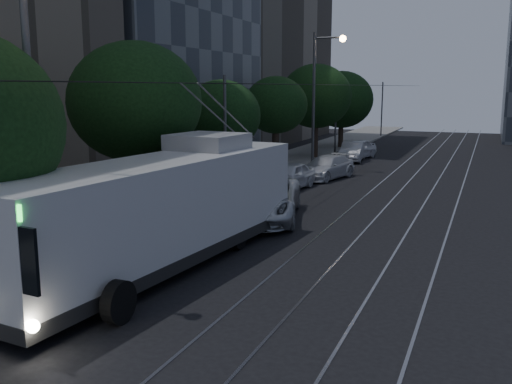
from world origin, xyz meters
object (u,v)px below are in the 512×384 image
Objects in this scene: car_white_b at (326,167)px; car_white_d at (357,149)px; pickup_silver at (261,198)px; streetlamp_near at (41,82)px; car_white_c at (353,151)px; streetlamp_far at (320,87)px; car_white_a at (288,176)px; trolleybus at (164,210)px.

car_white_d reaches higher than car_white_b.
streetlamp_near reaches higher than pickup_silver.
pickup_silver is 21.85m from car_white_d.
car_white_c is 6.85m from streetlamp_far.
car_white_c is 0.49× the size of streetlamp_far.
car_white_a is at bearing -97.65° from car_white_c.
pickup_silver is 1.47× the size of car_white_c.
trolleybus is at bearing 60.04° from streetlamp_near.
car_white_b is at bearing 85.47° from streetlamp_near.
car_white_a is at bearing 98.84° from trolleybus.
trolleybus is 1.42× the size of streetlamp_near.
trolleybus is at bearing -85.65° from streetlamp_far.
streetlamp_far is at bearing -89.76° from car_white_d.
car_white_b is at bearing 95.26° from trolleybus.
car_white_d is at bearing 106.32° from car_white_b.
streetlamp_near is (-1.70, -21.49, 4.90)m from car_white_b.
car_white_d is (-0.43, 10.33, 0.06)m from car_white_b.
streetlamp_far is at bearing 90.01° from streetlamp_near.
streetlamp_near is (-0.83, -17.07, 4.86)m from car_white_a.
streetlamp_near is 1.02× the size of streetlamp_far.
car_white_d is at bearing 87.70° from streetlamp_near.
car_white_a is 0.98× the size of car_white_d.
pickup_silver is at bearing -93.40° from car_white_c.
car_white_b is at bearing 84.49° from car_white_a.
car_white_a is (-0.89, 14.09, -1.06)m from trolleybus.
streetlamp_far is (-1.71, 4.12, 4.78)m from car_white_b.
car_white_b is (0.88, 4.42, -0.04)m from car_white_a.
car_white_d is at bearing 76.74° from pickup_silver.
pickup_silver is at bearing -75.96° from car_white_d.
pickup_silver is 1.37× the size of car_white_b.
car_white_c is 30.81m from streetlamp_near.
car_white_b is 8.91m from car_white_c.
trolleybus is 23.00m from streetlamp_far.
streetlamp_near reaches higher than car_white_a.
pickup_silver is 0.71× the size of streetlamp_near.
trolleybus reaches higher than car_white_b.
pickup_silver is at bearing 92.12° from trolleybus.
car_white_d is (-0.82, 21.83, -0.16)m from pickup_silver.
streetlamp_near is at bearing -87.05° from car_white_a.
streetlamp_far is at bearing 126.45° from car_white_b.
car_white_b is at bearing -75.75° from car_white_d.
car_white_a is 14.76m from car_white_d.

